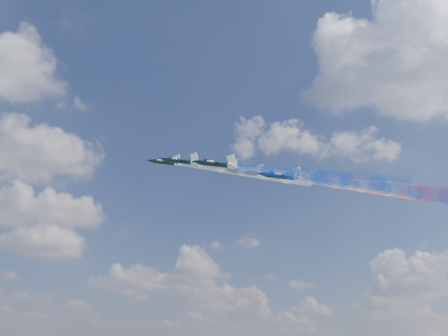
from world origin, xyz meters
TOP-DOWN VIEW (x-y plane):
  - jet_lead at (-30.93, 15.32)m, footprint 14.59×15.13m
  - trail_lead at (-16.43, -2.22)m, footprint 25.76×30.86m
  - jet_inner_left at (-32.66, 0.69)m, footprint 14.59×15.13m
  - trail_inner_left at (-18.15, -16.85)m, footprint 25.76×30.86m
  - jet_inner_right at (-14.75, 12.33)m, footprint 14.59×15.13m
  - trail_inner_right at (-0.25, -5.21)m, footprint 25.76×30.86m
  - jet_outer_left at (-30.91, -15.01)m, footprint 14.59×15.13m
  - trail_outer_left at (-16.41, -32.55)m, footprint 25.76×30.86m
  - jet_center_third at (-15.83, -3.01)m, footprint 14.59×15.13m
  - trail_center_third at (-1.33, -20.55)m, footprint 25.76×30.86m
  - jet_outer_right at (0.12, 7.23)m, footprint 14.59×15.13m
  - trail_outer_right at (14.62, -10.31)m, footprint 25.76×30.86m
  - jet_rear_left at (-16.07, -18.84)m, footprint 14.59×15.13m
  - trail_rear_left at (-1.56, -36.37)m, footprint 25.76×30.86m
  - jet_rear_right at (-1.20, -6.40)m, footprint 14.59×15.13m
  - trail_rear_right at (13.30, -23.93)m, footprint 25.76×30.86m

SIDE VIEW (x-z plane):
  - trail_rear_left at x=-1.56m, z-range 109.87..122.99m
  - trail_outer_left at x=-16.41m, z-range 111.56..124.69m
  - jet_rear_left at x=-16.07m, z-range 118.13..125.79m
  - trail_rear_right at x=13.30m, z-range 115.46..128.58m
  - trail_center_third at x=-1.33m, z-range 115.46..128.59m
  - trail_inner_left at x=-18.15m, z-range 116.89..130.01m
  - jet_outer_left at x=-30.91m, z-range 119.83..127.48m
  - trail_outer_right at x=14.62m, z-range 119.43..132.56m
  - jet_rear_right at x=-1.20m, z-range 123.72..131.38m
  - jet_center_third at x=-15.83m, z-range 123.72..131.38m
  - trail_lead at x=-16.43m, z-range 121.41..134.54m
  - trail_inner_right at x=-0.25m, z-range 121.81..134.94m
  - jet_inner_left at x=-32.66m, z-range 125.15..132.81m
  - jet_outer_right at x=0.12m, z-range 127.69..135.35m
  - jet_lead at x=-30.93m, z-range 129.68..137.33m
  - jet_inner_right at x=-14.75m, z-range 130.07..137.73m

